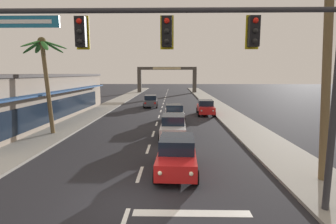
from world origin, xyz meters
The scene contains 14 objects.
ground_plane centered at (0.00, 0.00, 0.00)m, with size 220.00×220.00×0.00m, color #232328.
sidewalk_right centered at (7.80, 20.00, 0.07)m, with size 3.20×110.00×0.14m, color gray.
sidewalk_left centered at (-7.80, 20.00, 0.07)m, with size 3.20×110.00×0.14m, color gray.
lane_markings centered at (0.44, 20.50, 0.00)m, with size 4.28×89.55×0.01m.
traffic_signal_mast centered at (3.08, -0.48, 5.33)m, with size 11.16×0.41×7.34m.
sedan_lead_at_stop_bar centered at (1.74, 3.24, 0.85)m, with size 2.08×4.50×1.68m.
sedan_third_in_queue centered at (1.57, 9.99, 0.85)m, with size 2.02×4.48×1.68m.
sedan_fifth_in_queue centered at (1.66, 16.74, 0.85)m, with size 2.06×4.49×1.68m.
sedan_oncoming_far centered at (-1.62, 27.82, 0.85)m, with size 2.10×4.51×1.68m.
sedan_parked_nearest_kerb centered at (5.26, 20.97, 0.85)m, with size 2.06×4.50×1.68m.
palm_left_second centered at (-8.01, 10.73, 5.35)m, with size 3.47×3.22×7.34m.
palm_right_nearest centered at (7.68, 2.06, 7.25)m, with size 4.51×4.28×10.21m.
storefront_strip_left centered at (-13.02, 16.04, 2.31)m, with size 8.82×26.97×4.62m.
town_gateway_arch centered at (0.00, 55.62, 4.08)m, with size 14.39×0.90×6.28m.
Camera 1 is at (1.56, -8.89, 4.68)m, focal length 28.07 mm.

